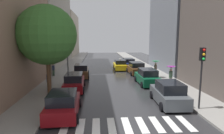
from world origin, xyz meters
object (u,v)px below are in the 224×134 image
(pedestrian_foreground, at_px, (53,65))
(traffic_light_right_corner, at_px, (202,65))
(parked_car_right_third, at_px, (136,68))
(pedestrian_far_side, at_px, (49,81))
(lamp_post_left, at_px, (67,48))
(street_tree_left, at_px, (47,35))
(parked_car_left_second, at_px, (74,82))
(taxi_midroad, at_px, (120,65))
(parked_car_left_third, at_px, (81,71))
(parked_car_right_second, at_px, (147,77))
(parked_car_right_fourth, at_px, (128,63))
(pedestrian_by_kerb, at_px, (171,72))
(parked_car_right_nearest, at_px, (169,94))
(pedestrian_near_tree, at_px, (156,66))
(parked_car_left_nearest, at_px, (63,104))

(pedestrian_foreground, distance_m, traffic_light_right_corner, 18.47)
(parked_car_right_third, distance_m, pedestrian_far_side, 13.46)
(lamp_post_left, bearing_deg, street_tree_left, -93.24)
(parked_car_right_third, distance_m, pedestrian_foreground, 11.42)
(parked_car_left_second, xyz_separation_m, taxi_midroad, (5.94, 11.97, -0.02))
(parked_car_left_third, relative_size, parked_car_right_second, 1.00)
(parked_car_left_third, xyz_separation_m, taxi_midroad, (5.78, 5.62, -0.04))
(pedestrian_foreground, bearing_deg, traffic_light_right_corner, 171.72)
(parked_car_right_fourth, relative_size, traffic_light_right_corner, 1.13)
(pedestrian_by_kerb, height_order, street_tree_left, street_tree_left)
(taxi_midroad, bearing_deg, pedestrian_foreground, 118.46)
(pedestrian_far_side, bearing_deg, pedestrian_foreground, 57.74)
(parked_car_right_nearest, xyz_separation_m, pedestrian_far_side, (-10.04, 3.94, 0.30))
(parked_car_right_nearest, bearing_deg, lamp_post_left, 41.85)
(taxi_midroad, relative_size, pedestrian_far_side, 2.34)
(pedestrian_near_tree, xyz_separation_m, lamp_post_left, (-11.12, 1.79, 2.21))
(parked_car_right_third, distance_m, taxi_midroad, 4.26)
(taxi_midroad, relative_size, pedestrian_foreground, 2.32)
(parked_car_right_nearest, height_order, pedestrian_far_side, pedestrian_far_side)
(parked_car_left_third, relative_size, pedestrian_by_kerb, 2.26)
(parked_car_right_second, relative_size, pedestrian_near_tree, 2.16)
(pedestrian_near_tree, height_order, pedestrian_far_side, pedestrian_near_tree)
(parked_car_right_nearest, xyz_separation_m, parked_car_right_second, (-0.01, 6.52, -0.02))
(parked_car_left_second, distance_m, parked_car_right_third, 11.26)
(parked_car_right_second, distance_m, taxi_midroad, 10.37)
(pedestrian_by_kerb, relative_size, pedestrian_far_side, 1.10)
(parked_car_left_third, xyz_separation_m, pedestrian_near_tree, (9.41, -1.70, 0.87))
(pedestrian_far_side, bearing_deg, pedestrian_by_kerb, -35.20)
(pedestrian_far_side, bearing_deg, parked_car_left_nearest, -109.26)
(parked_car_right_nearest, xyz_separation_m, parked_car_right_fourth, (-0.05, 19.28, -0.09))
(pedestrian_by_kerb, xyz_separation_m, traffic_light_right_corner, (-0.51, -6.77, 1.68))
(parked_car_right_second, bearing_deg, parked_car_left_third, 57.52)
(parked_car_right_second, relative_size, traffic_light_right_corner, 1.06)
(parked_car_left_third, relative_size, traffic_light_right_corner, 1.07)
(pedestrian_by_kerb, height_order, lamp_post_left, lamp_post_left)
(traffic_light_right_corner, bearing_deg, parked_car_right_second, 101.89)
(parked_car_right_third, relative_size, pedestrian_near_tree, 2.17)
(parked_car_left_nearest, relative_size, pedestrian_foreground, 2.34)
(pedestrian_near_tree, distance_m, pedestrian_far_side, 13.05)
(parked_car_right_second, relative_size, parked_car_right_fourth, 0.94)
(parked_car_left_second, distance_m, traffic_light_right_corner, 11.57)
(parked_car_right_nearest, bearing_deg, parked_car_right_fourth, 2.18)
(parked_car_right_nearest, height_order, street_tree_left, street_tree_left)
(parked_car_left_third, height_order, street_tree_left, street_tree_left)
(parked_car_right_nearest, distance_m, taxi_midroad, 16.83)
(parked_car_right_second, xyz_separation_m, traffic_light_right_corner, (1.68, -7.97, 2.47))
(lamp_post_left, bearing_deg, pedestrian_by_kerb, -27.05)
(traffic_light_right_corner, bearing_deg, street_tree_left, 158.03)
(pedestrian_foreground, relative_size, pedestrian_by_kerb, 0.92)
(parked_car_right_nearest, height_order, taxi_midroad, taxi_midroad)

